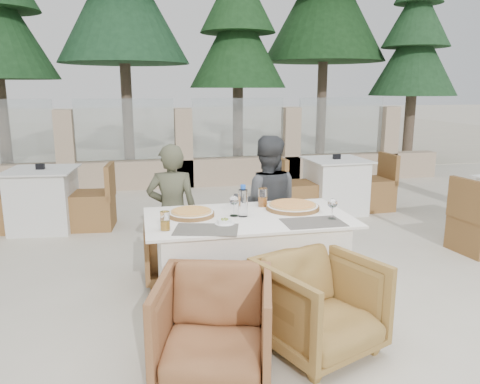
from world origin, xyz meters
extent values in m
plane|color=beige|center=(0.00, 0.00, 0.00)|extent=(80.00, 80.00, 0.00)
cube|color=beige|center=(0.00, 14.00, 0.01)|extent=(30.00, 16.00, 0.01)
cone|color=#1E4828|center=(-1.00, 7.50, 3.25)|extent=(2.86, 2.86, 6.50)
cone|color=#1D451E|center=(1.50, 7.20, 2.50)|extent=(2.20, 2.20, 5.00)
cone|color=#193C1A|center=(3.80, 7.80, 3.40)|extent=(2.99, 2.99, 6.80)
cone|color=#1F4624|center=(5.50, 6.50, 2.25)|extent=(1.98, 1.98, 4.50)
cube|color=#5A564D|center=(-0.34, -0.38, 0.77)|extent=(0.51, 0.40, 0.00)
cube|color=#5D5750|center=(0.47, -0.37, 0.77)|extent=(0.45, 0.30, 0.00)
cylinder|color=orange|center=(-0.41, 0.00, 0.79)|extent=(0.37, 0.37, 0.05)
cylinder|color=orange|center=(0.44, 0.04, 0.80)|extent=(0.58, 0.58, 0.06)
cylinder|color=#A5C6D9|center=(-0.01, -0.09, 0.90)|extent=(0.10, 0.10, 0.25)
cylinder|color=gold|center=(-0.63, -0.32, 0.84)|extent=(0.08, 0.08, 0.14)
cylinder|color=orange|center=(0.22, 0.19, 0.85)|extent=(0.10, 0.10, 0.16)
imported|color=brown|center=(-0.46, 0.59, 0.29)|extent=(0.64, 0.66, 0.59)
imported|color=brown|center=(0.37, 0.65, 0.27)|extent=(0.66, 0.67, 0.54)
imported|color=brown|center=(-0.38, -0.95, 0.32)|extent=(0.86, 0.87, 0.65)
imported|color=olive|center=(0.35, -0.82, 0.33)|extent=(0.92, 0.93, 0.65)
imported|color=#494B36|center=(-0.51, 0.64, 0.64)|extent=(0.50, 0.37, 1.27)
imported|color=#3E4144|center=(0.38, 0.63, 0.66)|extent=(0.75, 0.64, 1.33)
camera|label=1|loc=(-0.79, -3.54, 1.76)|focal=35.00mm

